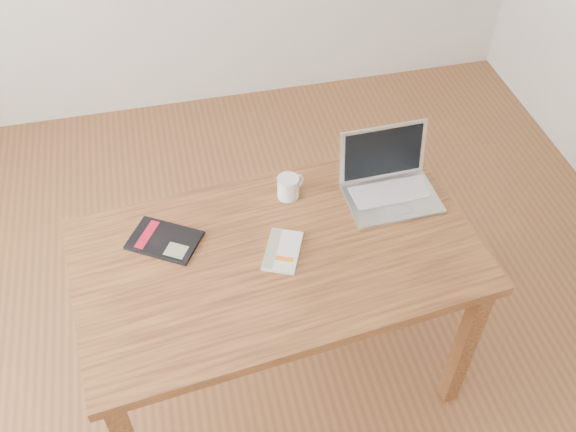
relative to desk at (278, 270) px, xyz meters
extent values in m
plane|color=brown|center=(-0.17, -0.08, -0.66)|extent=(4.00, 4.00, 0.00)
cube|color=brown|center=(0.00, 0.00, 0.07)|extent=(1.38, 0.88, 0.04)
cube|color=brown|center=(0.63, -0.26, -0.31)|extent=(0.06, 0.06, 0.71)
cube|color=brown|center=(-0.63, 0.26, -0.31)|extent=(0.06, 0.06, 0.71)
cube|color=brown|center=(0.56, 0.38, -0.31)|extent=(0.06, 0.06, 0.71)
cube|color=beige|center=(0.02, 0.00, 0.10)|extent=(0.17, 0.21, 0.01)
cube|color=white|center=(0.02, 0.00, 0.10)|extent=(0.17, 0.20, 0.01)
cube|color=gray|center=(-0.01, 0.01, 0.10)|extent=(0.10, 0.17, 0.00)
cube|color=orange|center=(0.01, -0.04, 0.10)|extent=(0.06, 0.04, 0.00)
cube|color=black|center=(-0.35, 0.13, 0.10)|extent=(0.27, 0.25, 0.01)
cube|color=#B90D27|center=(-0.41, 0.17, 0.10)|extent=(0.09, 0.12, 0.00)
cube|color=gray|center=(-0.32, 0.07, 0.10)|extent=(0.09, 0.08, 0.00)
cube|color=silver|center=(0.45, 0.14, 0.10)|extent=(0.32, 0.23, 0.01)
cube|color=#BBBABE|center=(0.44, 0.17, 0.11)|extent=(0.27, 0.12, 0.00)
cube|color=#BCBCC1|center=(0.45, 0.08, 0.11)|extent=(0.10, 0.05, 0.00)
cube|color=silver|center=(0.44, 0.27, 0.21)|extent=(0.32, 0.05, 0.21)
cube|color=black|center=(0.44, 0.26, 0.21)|extent=(0.29, 0.04, 0.18)
cylinder|color=white|center=(0.09, 0.25, 0.13)|extent=(0.08, 0.08, 0.08)
cylinder|color=black|center=(0.09, 0.25, 0.17)|extent=(0.06, 0.06, 0.01)
torus|color=white|center=(0.13, 0.27, 0.13)|extent=(0.06, 0.04, 0.06)
camera|label=1|loc=(-0.27, -1.32, 1.69)|focal=40.00mm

